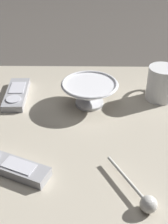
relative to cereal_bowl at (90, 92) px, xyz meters
The scene contains 7 objects.
ground_plane 0.12m from the cereal_bowl, 96.58° to the left, with size 6.00×6.00×0.00m, color #47423D.
table 0.11m from the cereal_bowl, 96.58° to the left, with size 0.66×0.63×0.03m.
cereal_bowl is the anchor object (origin of this frame).
coffee_mug 0.19m from the cereal_bowl, 169.91° to the right, with size 0.07×0.11×0.09m.
teaspoon 0.33m from the cereal_bowl, 106.19° to the left, with size 0.08×0.13×0.03m.
tv_remote_near 0.20m from the cereal_bowl, ahead, with size 0.06×0.15×0.02m.
tv_remote_far 0.28m from the cereal_bowl, 57.60° to the left, with size 0.16×0.10×0.02m.
Camera 1 is at (0.02, 0.56, 0.45)m, focal length 47.69 mm.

